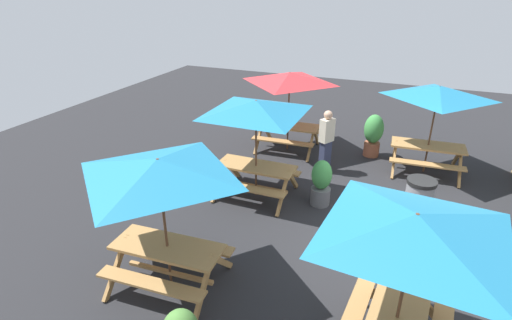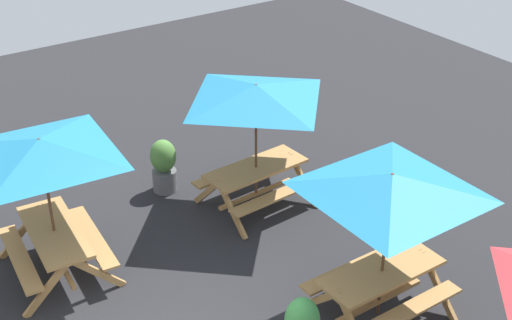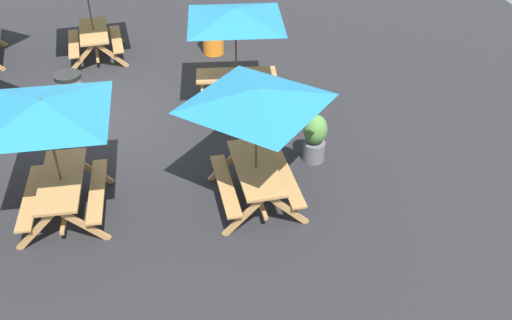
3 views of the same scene
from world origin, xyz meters
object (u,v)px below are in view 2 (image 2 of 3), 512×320
object	(u,v)px
picnic_table_2	(256,102)
potted_plant_1	(164,165)
picnic_table_0	(390,195)
picnic_table_1	(42,158)

from	to	relation	value
picnic_table_2	potted_plant_1	bearing A→B (deg)	125.67
potted_plant_1	picnic_table_2	bearing A→B (deg)	-50.92
potted_plant_1	picnic_table_0	bearing A→B (deg)	-78.93
picnic_table_2	picnic_table_0	bearing A→B (deg)	-96.46
picnic_table_1	picnic_table_2	distance (m)	3.54
picnic_table_1	potted_plant_1	xyz separation A→B (m)	(2.45, 1.21, -1.47)
picnic_table_0	picnic_table_2	world-z (taller)	same
picnic_table_0	picnic_table_2	distance (m)	3.32
picnic_table_0	picnic_table_1	xyz separation A→B (m)	(-3.36, 3.45, 0.00)
picnic_table_1	potted_plant_1	distance (m)	3.10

